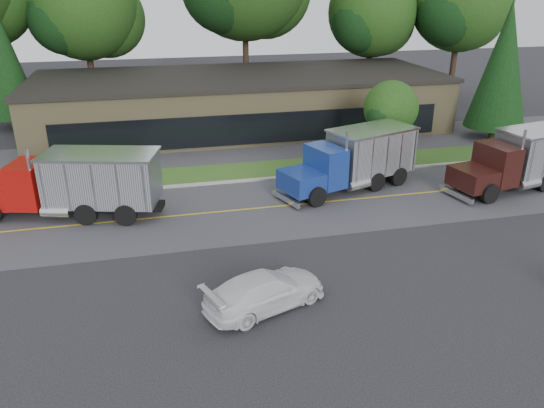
{
  "coord_description": "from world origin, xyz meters",
  "views": [
    {
      "loc": [
        -5.33,
        -16.41,
        11.26
      ],
      "look_at": [
        -0.23,
        5.29,
        1.8
      ],
      "focal_mm": 35.0,
      "sensor_mm": 36.0,
      "label": 1
    }
  ],
  "objects": [
    {
      "name": "tree_far_e",
      "position": [
        24.15,
        31.12,
        9.01
      ],
      "size": [
        9.9,
        9.31,
        14.12
      ],
      "color": "#382619",
      "rests_on": "ground"
    },
    {
      "name": "tree_far_d",
      "position": [
        16.13,
        33.11,
        8.02
      ],
      "size": [
        8.82,
        8.3,
        12.58
      ],
      "color": "#382619",
      "rests_on": "ground"
    },
    {
      "name": "center_line",
      "position": [
        0.0,
        9.0,
        0.0
      ],
      "size": [
        60.0,
        0.12,
        0.01
      ],
      "primitive_type": "cube",
      "color": "gold",
      "rests_on": "ground"
    },
    {
      "name": "strip_mall",
      "position": [
        2.0,
        26.0,
        2.0
      ],
      "size": [
        32.0,
        12.0,
        4.0
      ],
      "primitive_type": "cube",
      "color": "#8B7B55",
      "rests_on": "ground"
    },
    {
      "name": "tree_verge",
      "position": [
        10.06,
        15.04,
        3.4
      ],
      "size": [
        3.75,
        3.53,
        5.35
      ],
      "color": "#382619",
      "rests_on": "ground"
    },
    {
      "name": "ground",
      "position": [
        0.0,
        0.0,
        0.0
      ],
      "size": [
        140.0,
        140.0,
        0.0
      ],
      "primitive_type": "plane",
      "color": "#37373C",
      "rests_on": "ground"
    },
    {
      "name": "dump_truck_maroon",
      "position": [
        15.56,
        8.65,
        1.81
      ],
      "size": [
        8.73,
        4.12,
        3.36
      ],
      "rotation": [
        0.0,
        0.0,
        3.34
      ],
      "color": "black",
      "rests_on": "ground"
    },
    {
      "name": "dump_truck_red",
      "position": [
        -9.21,
        10.27,
        1.81
      ],
      "size": [
        9.8,
        4.87,
        3.36
      ],
      "rotation": [
        0.0,
        0.0,
        2.88
      ],
      "color": "black",
      "rests_on": "ground"
    },
    {
      "name": "dump_truck_blue",
      "position": [
        6.02,
        10.8,
        1.81
      ],
      "size": [
        8.73,
        5.05,
        3.36
      ],
      "rotation": [
        0.0,
        0.0,
        3.47
      ],
      "color": "black",
      "rests_on": "ground"
    },
    {
      "name": "grass_verge",
      "position": [
        0.0,
        15.0,
        0.0
      ],
      "size": [
        60.0,
        3.4,
        0.03
      ],
      "primitive_type": "cube",
      "color": "#29521C",
      "rests_on": "ground"
    },
    {
      "name": "rally_car",
      "position": [
        -1.74,
        -0.05,
        0.69
      ],
      "size": [
        5.13,
        3.52,
        1.38
      ],
      "primitive_type": "imported",
      "rotation": [
        0.0,
        0.0,
        1.94
      ],
      "color": "white",
      "rests_on": "ground"
    },
    {
      "name": "tree_far_b",
      "position": [
        -9.85,
        34.12,
        8.79
      ],
      "size": [
        9.66,
        9.09,
        13.78
      ],
      "color": "#382619",
      "rests_on": "ground"
    },
    {
      "name": "road",
      "position": [
        0.0,
        9.0,
        0.0
      ],
      "size": [
        60.0,
        8.0,
        0.02
      ],
      "primitive_type": "cube",
      "color": "#4A4A4E",
      "rests_on": "ground"
    },
    {
      "name": "curb",
      "position": [
        0.0,
        13.2,
        0.0
      ],
      "size": [
        60.0,
        0.3,
        0.12
      ],
      "primitive_type": "cube",
      "color": "#9E9E99",
      "rests_on": "ground"
    },
    {
      "name": "evergreen_right",
      "position": [
        20.0,
        18.0,
        5.5
      ],
      "size": [
        4.4,
        4.4,
        10.01
      ],
      "color": "#382619",
      "rests_on": "ground"
    },
    {
      "name": "evergreen_left",
      "position": [
        -16.0,
        30.0,
        5.15
      ],
      "size": [
        4.13,
        4.13,
        9.38
      ],
      "color": "#382619",
      "rests_on": "ground"
    },
    {
      "name": "far_parking",
      "position": [
        0.0,
        20.0,
        0.0
      ],
      "size": [
        60.0,
        7.0,
        0.02
      ],
      "primitive_type": "cube",
      "color": "#4A4A4E",
      "rests_on": "ground"
    }
  ]
}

